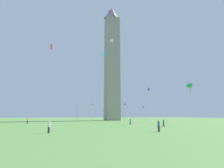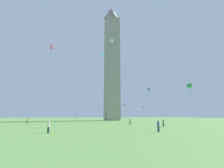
# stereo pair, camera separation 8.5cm
# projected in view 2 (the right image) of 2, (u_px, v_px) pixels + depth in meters

# --- Properties ---
(ground_plane) EXTENTS (260.00, 260.00, 0.00)m
(ground_plane) POSITION_uv_depth(u_px,v_px,m) (112.00, 120.00, 79.94)
(ground_plane) COLOR #609347
(obelisk_monument) EXTENTS (6.77, 6.77, 61.52)m
(obelisk_monument) POSITION_uv_depth(u_px,v_px,m) (112.00, 60.00, 85.76)
(obelisk_monument) COLOR gray
(obelisk_monument) RESTS_ON ground
(flagpole_n) EXTENTS (1.12, 0.14, 7.18)m
(flagpole_n) POSITION_uv_depth(u_px,v_px,m) (124.00, 111.00, 64.73)
(flagpole_n) COLOR silver
(flagpole_n) RESTS_ON ground
(flagpole_ne) EXTENTS (1.12, 0.14, 7.18)m
(flagpole_ne) POSITION_uv_depth(u_px,v_px,m) (146.00, 112.00, 72.80)
(flagpole_ne) COLOR silver
(flagpole_ne) RESTS_ON ground
(flagpole_e) EXTENTS (1.12, 0.14, 7.18)m
(flagpole_e) POSITION_uv_depth(u_px,v_px,m) (143.00, 112.00, 85.46)
(flagpole_e) COLOR silver
(flagpole_e) RESTS_ON ground
(flagpole_se) EXTENTS (1.12, 0.14, 7.18)m
(flagpole_se) POSITION_uv_depth(u_px,v_px,m) (126.00, 113.00, 95.29)
(flagpole_se) COLOR silver
(flagpole_se) RESTS_ON ground
(flagpole_s) EXTENTS (1.12, 0.14, 7.18)m
(flagpole_s) POSITION_uv_depth(u_px,v_px,m) (104.00, 113.00, 96.53)
(flagpole_s) COLOR silver
(flagpole_s) RESTS_ON ground
(flagpole_sw) EXTENTS (1.12, 0.14, 7.18)m
(flagpole_sw) POSITION_uv_depth(u_px,v_px,m) (84.00, 113.00, 88.46)
(flagpole_sw) COLOR silver
(flagpole_sw) RESTS_ON ground
(flagpole_w) EXTENTS (1.12, 0.14, 7.18)m
(flagpole_w) POSITION_uv_depth(u_px,v_px,m) (77.00, 112.00, 75.80)
(flagpole_w) COLOR silver
(flagpole_w) RESTS_ON ground
(flagpole_nw) EXTENTS (1.12, 0.14, 7.18)m
(flagpole_nw) POSITION_uv_depth(u_px,v_px,m) (92.00, 111.00, 65.97)
(flagpole_nw) COLOR silver
(flagpole_nw) RESTS_ON ground
(person_teal_shirt) EXTENTS (0.32, 0.32, 1.61)m
(person_teal_shirt) POSITION_uv_depth(u_px,v_px,m) (130.00, 121.00, 43.68)
(person_teal_shirt) COLOR #2D2D38
(person_teal_shirt) RESTS_ON ground
(person_green_shirt) EXTENTS (0.32, 0.32, 1.59)m
(person_green_shirt) POSITION_uv_depth(u_px,v_px,m) (163.00, 123.00, 35.76)
(person_green_shirt) COLOR #2D2D38
(person_green_shirt) RESTS_ON ground
(person_white_shirt) EXTENTS (0.32, 0.32, 1.70)m
(person_white_shirt) POSITION_uv_depth(u_px,v_px,m) (48.00, 127.00, 22.46)
(person_white_shirt) COLOR #2D2D38
(person_white_shirt) RESTS_ON ground
(person_orange_shirt) EXTENTS (0.32, 0.32, 1.76)m
(person_orange_shirt) POSITION_uv_depth(u_px,v_px,m) (27.00, 121.00, 48.32)
(person_orange_shirt) COLOR #2D2D38
(person_orange_shirt) RESTS_ON ground
(person_blue_shirt) EXTENTS (0.32, 0.32, 1.68)m
(person_blue_shirt) POSITION_uv_depth(u_px,v_px,m) (158.00, 126.00, 24.31)
(person_blue_shirt) COLOR #2D2D38
(person_blue_shirt) RESTS_ON ground
(kite_green_delta) EXTENTS (2.19, 2.32, 2.91)m
(kite_green_delta) POSITION_uv_depth(u_px,v_px,m) (190.00, 87.00, 40.70)
(kite_green_delta) COLOR green
(kite_purple_diamond) EXTENTS (1.31, 1.31, 1.50)m
(kite_purple_diamond) POSITION_uv_depth(u_px,v_px,m) (110.00, 12.00, 47.79)
(kite_purple_diamond) COLOR purple
(kite_white_delta) EXTENTS (2.23, 2.20, 2.90)m
(kite_white_delta) POSITION_uv_depth(u_px,v_px,m) (112.00, 41.00, 61.07)
(kite_white_delta) COLOR white
(kite_pink_box) EXTENTS (1.20, 0.84, 2.62)m
(kite_pink_box) POSITION_uv_depth(u_px,v_px,m) (52.00, 47.00, 41.97)
(kite_pink_box) COLOR pink
(kite_cyan_delta) EXTENTS (1.83, 1.63, 2.78)m
(kite_cyan_delta) POSITION_uv_depth(u_px,v_px,m) (102.00, 55.00, 72.88)
(kite_cyan_delta) COLOR #33C6D1
(kite_blue_delta) EXTENTS (1.67, 1.76, 2.22)m
(kite_blue_delta) POSITION_uv_depth(u_px,v_px,m) (148.00, 90.00, 55.22)
(kite_blue_delta) COLOR blue
(picnic_blanket_near_first_person) EXTENTS (2.08, 2.25, 0.01)m
(picnic_blanket_near_first_person) POSITION_uv_depth(u_px,v_px,m) (137.00, 125.00, 41.98)
(picnic_blanket_near_first_person) COLOR pink
(picnic_blanket_near_first_person) RESTS_ON ground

